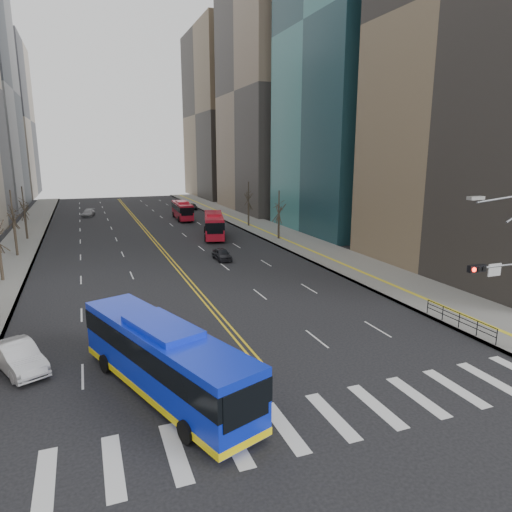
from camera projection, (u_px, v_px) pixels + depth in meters
ground at (308, 422)px, 20.11m from camera, size 220.00×220.00×0.00m
sidewalk_right at (274, 232)px, 67.17m from camera, size 7.00×130.00×0.15m
sidewalk_left at (17, 249)px, 55.40m from camera, size 5.00×130.00×0.15m
crosswalk at (308, 421)px, 20.11m from camera, size 26.70×4.00×0.01m
centerline at (144, 229)px, 70.24m from camera, size 0.55×100.00×0.01m
office_towers at (127, 78)px, 77.27m from camera, size 83.00×134.00×58.00m
pedestrian_railing at (459, 318)px, 30.35m from camera, size 0.06×6.06×1.02m
street_trees at (98, 218)px, 48.04m from camera, size 35.20×47.20×7.60m
blue_bus at (163, 357)px, 22.06m from camera, size 6.83×12.81×3.67m
red_bus_near at (214, 223)px, 63.54m from camera, size 5.03×11.05×3.43m
red_bus_far at (182, 209)px, 80.30m from camera, size 2.94×10.20×3.23m
car_white at (18, 357)px, 24.65m from camera, size 3.53×5.06×1.58m
car_dark_mid at (222, 254)px, 50.18m from camera, size 1.54×3.79×1.29m
car_silver at (88, 213)px, 84.10m from camera, size 2.78×4.85×1.32m
car_dark_far at (192, 207)px, 94.47m from camera, size 2.61×4.60×1.21m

